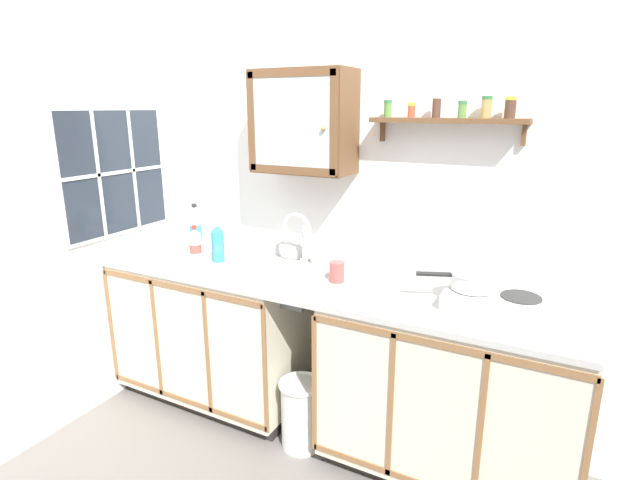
{
  "coord_description": "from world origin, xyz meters",
  "views": [
    {
      "loc": [
        1.15,
        -1.84,
        1.83
      ],
      "look_at": [
        -0.06,
        0.47,
        1.12
      ],
      "focal_mm": 27.25,
      "sensor_mm": 36.0,
      "label": 1
    }
  ],
  "objects_px": {
    "bottle_water_clear_0": "(196,230)",
    "mug": "(337,272)",
    "bottle_detergent_teal_1": "(218,244)",
    "wall_cabinet": "(303,122)",
    "trash_bin": "(301,413)",
    "bottle_opaque_white_2": "(195,247)",
    "saucepan": "(472,280)",
    "sink": "(285,275)",
    "hot_plate_stove": "(495,302)"
  },
  "relations": [
    {
      "from": "hot_plate_stove",
      "to": "saucepan",
      "type": "distance_m",
      "value": 0.14
    },
    {
      "from": "hot_plate_stove",
      "to": "bottle_opaque_white_2",
      "type": "bearing_deg",
      "value": -176.33
    },
    {
      "from": "sink",
      "to": "bottle_detergent_teal_1",
      "type": "relative_size",
      "value": 2.11
    },
    {
      "from": "hot_plate_stove",
      "to": "trash_bin",
      "type": "height_order",
      "value": "hot_plate_stove"
    },
    {
      "from": "mug",
      "to": "wall_cabinet",
      "type": "bearing_deg",
      "value": 154.07
    },
    {
      "from": "hot_plate_stove",
      "to": "saucepan",
      "type": "xyz_separation_m",
      "value": [
        -0.11,
        0.02,
        0.08
      ]
    },
    {
      "from": "hot_plate_stove",
      "to": "bottle_detergent_teal_1",
      "type": "bearing_deg",
      "value": -179.72
    },
    {
      "from": "mug",
      "to": "wall_cabinet",
      "type": "height_order",
      "value": "wall_cabinet"
    },
    {
      "from": "trash_bin",
      "to": "bottle_detergent_teal_1",
      "type": "bearing_deg",
      "value": 163.99
    },
    {
      "from": "mug",
      "to": "trash_bin",
      "type": "relative_size",
      "value": 0.31
    },
    {
      "from": "bottle_opaque_white_2",
      "to": "trash_bin",
      "type": "distance_m",
      "value": 1.13
    },
    {
      "from": "bottle_opaque_white_2",
      "to": "trash_bin",
      "type": "bearing_deg",
      "value": -7.07
    },
    {
      "from": "hot_plate_stove",
      "to": "sink",
      "type": "bearing_deg",
      "value": 179.23
    },
    {
      "from": "bottle_water_clear_0",
      "to": "mug",
      "type": "height_order",
      "value": "bottle_water_clear_0"
    },
    {
      "from": "bottle_water_clear_0",
      "to": "bottle_opaque_white_2",
      "type": "relative_size",
      "value": 1.37
    },
    {
      "from": "bottle_opaque_white_2",
      "to": "saucepan",
      "type": "bearing_deg",
      "value": 4.58
    },
    {
      "from": "bottle_opaque_white_2",
      "to": "mug",
      "type": "xyz_separation_m",
      "value": [
        0.88,
        0.11,
        -0.05
      ]
    },
    {
      "from": "saucepan",
      "to": "mug",
      "type": "relative_size",
      "value": 2.88
    },
    {
      "from": "wall_cabinet",
      "to": "bottle_detergent_teal_1",
      "type": "bearing_deg",
      "value": -164.08
    },
    {
      "from": "sink",
      "to": "hot_plate_stove",
      "type": "bearing_deg",
      "value": -0.77
    },
    {
      "from": "hot_plate_stove",
      "to": "mug",
      "type": "height_order",
      "value": "mug"
    },
    {
      "from": "wall_cabinet",
      "to": "trash_bin",
      "type": "height_order",
      "value": "wall_cabinet"
    },
    {
      "from": "wall_cabinet",
      "to": "sink",
      "type": "bearing_deg",
      "value": -115.96
    },
    {
      "from": "bottle_water_clear_0",
      "to": "wall_cabinet",
      "type": "relative_size",
      "value": 0.58
    },
    {
      "from": "sink",
      "to": "mug",
      "type": "relative_size",
      "value": 4.11
    },
    {
      "from": "hot_plate_stove",
      "to": "mug",
      "type": "bearing_deg",
      "value": 179.63
    },
    {
      "from": "saucepan",
      "to": "bottle_water_clear_0",
      "type": "xyz_separation_m",
      "value": [
        -1.72,
        0.05,
        0.03
      ]
    },
    {
      "from": "sink",
      "to": "wall_cabinet",
      "type": "bearing_deg",
      "value": 64.04
    },
    {
      "from": "trash_bin",
      "to": "saucepan",
      "type": "bearing_deg",
      "value": 15.3
    },
    {
      "from": "bottle_water_clear_0",
      "to": "trash_bin",
      "type": "distance_m",
      "value": 1.29
    },
    {
      "from": "hot_plate_stove",
      "to": "bottle_detergent_teal_1",
      "type": "distance_m",
      "value": 1.6
    },
    {
      "from": "sink",
      "to": "saucepan",
      "type": "height_order",
      "value": "sink"
    },
    {
      "from": "bottle_detergent_teal_1",
      "to": "wall_cabinet",
      "type": "xyz_separation_m",
      "value": [
        0.52,
        0.15,
        0.72
      ]
    },
    {
      "from": "bottle_water_clear_0",
      "to": "trash_bin",
      "type": "relative_size",
      "value": 0.81
    },
    {
      "from": "saucepan",
      "to": "bottle_water_clear_0",
      "type": "height_order",
      "value": "bottle_water_clear_0"
    },
    {
      "from": "bottle_water_clear_0",
      "to": "mug",
      "type": "xyz_separation_m",
      "value": [
        1.02,
        -0.06,
        -0.1
      ]
    },
    {
      "from": "bottle_water_clear_0",
      "to": "bottle_opaque_white_2",
      "type": "bearing_deg",
      "value": -49.91
    },
    {
      "from": "bottle_water_clear_0",
      "to": "hot_plate_stove",
      "type": "bearing_deg",
      "value": -2.03
    },
    {
      "from": "trash_bin",
      "to": "wall_cabinet",
      "type": "bearing_deg",
      "value": 115.68
    },
    {
      "from": "sink",
      "to": "wall_cabinet",
      "type": "height_order",
      "value": "wall_cabinet"
    },
    {
      "from": "sink",
      "to": "mug",
      "type": "bearing_deg",
      "value": -1.73
    },
    {
      "from": "hot_plate_stove",
      "to": "trash_bin",
      "type": "xyz_separation_m",
      "value": [
        -0.92,
        -0.2,
        -0.76
      ]
    },
    {
      "from": "saucepan",
      "to": "bottle_opaque_white_2",
      "type": "height_order",
      "value": "bottle_opaque_white_2"
    },
    {
      "from": "saucepan",
      "to": "mug",
      "type": "xyz_separation_m",
      "value": [
        -0.7,
        -0.01,
        -0.07
      ]
    },
    {
      "from": "sink",
      "to": "bottle_detergent_teal_1",
      "type": "height_order",
      "value": "sink"
    },
    {
      "from": "wall_cabinet",
      "to": "hot_plate_stove",
      "type": "bearing_deg",
      "value": -7.32
    },
    {
      "from": "sink",
      "to": "trash_bin",
      "type": "distance_m",
      "value": 0.77
    },
    {
      "from": "bottle_water_clear_0",
      "to": "bottle_detergent_teal_1",
      "type": "distance_m",
      "value": 0.25
    },
    {
      "from": "saucepan",
      "to": "mug",
      "type": "distance_m",
      "value": 0.7
    },
    {
      "from": "bottle_water_clear_0",
      "to": "trash_bin",
      "type": "bearing_deg",
      "value": -16.38
    }
  ]
}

